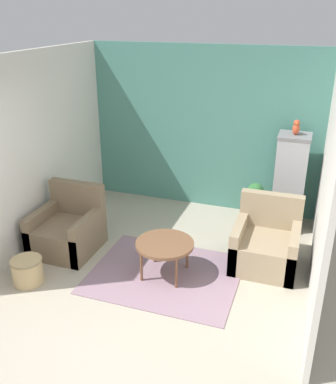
# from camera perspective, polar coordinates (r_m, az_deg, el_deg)

# --- Properties ---
(ground_plane) EXTENTS (20.00, 20.00, 0.00)m
(ground_plane) POSITION_cam_1_polar(r_m,az_deg,el_deg) (4.83, -7.29, -18.52)
(ground_plane) COLOR #B2A893
(ground_plane) RESTS_ON ground
(wall_back_accent) EXTENTS (3.97, 0.06, 2.71)m
(wall_back_accent) POSITION_cam_1_polar(r_m,az_deg,el_deg) (7.21, 4.75, 8.35)
(wall_back_accent) COLOR #4C897A
(wall_back_accent) RESTS_ON ground_plane
(wall_left) EXTENTS (0.06, 3.55, 2.71)m
(wall_left) POSITION_cam_1_polar(r_m,az_deg,el_deg) (6.44, -16.77, 5.59)
(wall_left) COLOR silver
(wall_left) RESTS_ON ground_plane
(wall_right) EXTENTS (0.06, 3.55, 2.71)m
(wall_right) POSITION_cam_1_polar(r_m,az_deg,el_deg) (5.29, 20.45, 1.30)
(wall_right) COLOR silver
(wall_right) RESTS_ON ground_plane
(area_rug) EXTENTS (1.90, 1.54, 0.01)m
(area_rug) POSITION_cam_1_polar(r_m,az_deg,el_deg) (5.69, -0.42, -10.88)
(area_rug) COLOR gray
(area_rug) RESTS_ON ground_plane
(coffee_table) EXTENTS (0.75, 0.75, 0.48)m
(coffee_table) POSITION_cam_1_polar(r_m,az_deg,el_deg) (5.46, -0.44, -7.14)
(coffee_table) COLOR brown
(coffee_table) RESTS_ON ground_plane
(armchair_left) EXTENTS (0.84, 0.87, 0.91)m
(armchair_left) POSITION_cam_1_polar(r_m,az_deg,el_deg) (6.29, -13.18, -5.02)
(armchair_left) COLOR #7A664C
(armchair_left) RESTS_ON ground_plane
(armchair_right) EXTENTS (0.84, 0.87, 0.91)m
(armchair_right) POSITION_cam_1_polar(r_m,az_deg,el_deg) (5.91, 12.91, -6.95)
(armchair_right) COLOR #9E896B
(armchair_right) RESTS_ON ground_plane
(birdcage) EXTENTS (0.48, 0.48, 1.50)m
(birdcage) POSITION_cam_1_polar(r_m,az_deg,el_deg) (6.81, 15.90, 1.24)
(birdcage) COLOR slate
(birdcage) RESTS_ON ground_plane
(parrot) EXTENTS (0.11, 0.19, 0.23)m
(parrot) POSITION_cam_1_polar(r_m,az_deg,el_deg) (6.55, 16.72, 8.22)
(parrot) COLOR #D14C2D
(parrot) RESTS_ON birdcage
(potted_plant) EXTENTS (0.28, 0.26, 0.64)m
(potted_plant) POSITION_cam_1_polar(r_m,az_deg,el_deg) (7.06, 11.47, -1.01)
(potted_plant) COLOR brown
(potted_plant) RESTS_ON ground_plane
(wicker_basket) EXTENTS (0.40, 0.40, 0.33)m
(wicker_basket) POSITION_cam_1_polar(r_m,az_deg,el_deg) (5.73, -18.24, -9.89)
(wicker_basket) COLOR tan
(wicker_basket) RESTS_ON ground_plane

